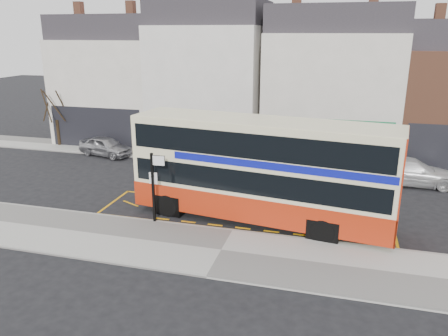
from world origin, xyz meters
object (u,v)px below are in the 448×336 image
(car_silver, at_px, (106,146))
(car_white, at_px, (411,172))
(double_decker_bus, at_px, (262,169))
(car_grey, at_px, (292,159))
(street_tree_left, at_px, (54,97))
(bus_stop_post, at_px, (154,181))
(street_tree_right, at_px, (340,103))

(car_silver, height_order, car_white, car_white)
(double_decker_bus, bearing_deg, car_grey, 94.38)
(car_silver, distance_m, street_tree_left, 5.97)
(car_silver, xyz_separation_m, street_tree_left, (-4.85, 1.40, 3.19))
(car_grey, distance_m, car_white, 7.11)
(bus_stop_post, relative_size, car_silver, 0.80)
(double_decker_bus, relative_size, street_tree_right, 2.09)
(car_grey, xyz_separation_m, street_tree_right, (2.74, 2.59, 3.31))
(car_white, height_order, street_tree_left, street_tree_left)
(car_white, relative_size, street_tree_right, 0.89)
(double_decker_bus, height_order, car_white, double_decker_bus)
(double_decker_bus, distance_m, car_grey, 8.59)
(double_decker_bus, bearing_deg, car_silver, 155.11)
(car_white, bearing_deg, double_decker_bus, 134.37)
(bus_stop_post, bearing_deg, car_white, 34.80)
(double_decker_bus, height_order, bus_stop_post, double_decker_bus)
(double_decker_bus, relative_size, car_white, 2.35)
(car_silver, height_order, car_grey, car_grey)
(double_decker_bus, xyz_separation_m, street_tree_right, (3.23, 10.97, 1.49))
(double_decker_bus, distance_m, street_tree_left, 20.25)
(double_decker_bus, xyz_separation_m, car_silver, (-12.89, 8.26, -1.85))
(street_tree_right, bearing_deg, car_grey, -136.56)
(bus_stop_post, xyz_separation_m, car_silver, (-8.26, 9.95, -1.41))
(street_tree_left, height_order, street_tree_right, street_tree_right)
(bus_stop_post, xyz_separation_m, car_grey, (5.13, 10.08, -1.37))
(street_tree_left, xyz_separation_m, street_tree_right, (20.97, 1.32, 0.15))
(car_silver, bearing_deg, car_grey, -75.56)
(bus_stop_post, distance_m, car_white, 15.24)
(street_tree_right, bearing_deg, car_white, -39.88)
(car_silver, bearing_deg, car_white, -78.57)
(car_white, bearing_deg, street_tree_right, 50.07)
(double_decker_bus, bearing_deg, street_tree_left, 159.18)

